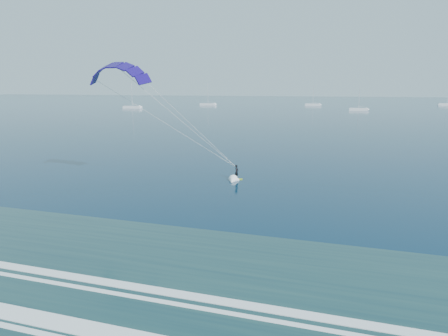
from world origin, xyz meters
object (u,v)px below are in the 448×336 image
sailboat_0 (132,107)px  sailboat_4 (447,104)px  kitesurfer_rig (178,119)px  sailboat_3 (358,109)px  sailboat_1 (208,104)px  sailboat_2 (313,105)px

sailboat_0 → sailboat_4: bearing=27.6°
kitesurfer_rig → sailboat_3: bearing=81.9°
sailboat_0 → sailboat_1: 48.96m
sailboat_2 → sailboat_0: bearing=-146.0°
sailboat_0 → sailboat_3: bearing=7.2°
kitesurfer_rig → sailboat_3: 152.84m
sailboat_4 → kitesurfer_rig: bearing=-107.9°
sailboat_0 → sailboat_1: size_ratio=1.02×
kitesurfer_rig → sailboat_2: bearing=90.7°
kitesurfer_rig → sailboat_4: 230.70m
sailboat_2 → sailboat_4: bearing=19.4°
kitesurfer_rig → sailboat_3: kitesurfer_rig is taller
sailboat_0 → sailboat_2: 100.32m
sailboat_0 → sailboat_1: bearing=59.5°
sailboat_3 → sailboat_4: size_ratio=0.90×
kitesurfer_rig → sailboat_3: size_ratio=1.44×
sailboat_1 → sailboat_4: bearing=16.8°
sailboat_1 → sailboat_4: 137.53m
sailboat_0 → sailboat_1: sailboat_0 is taller
kitesurfer_rig → sailboat_0: bearing=121.9°
sailboat_2 → sailboat_4: size_ratio=0.93×
kitesurfer_rig → sailboat_2: size_ratio=1.39×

